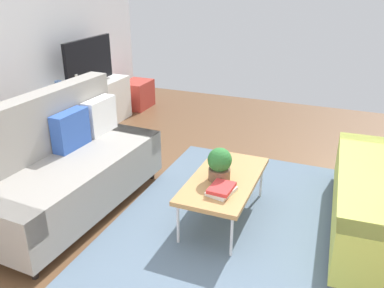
{
  "coord_description": "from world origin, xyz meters",
  "views": [
    {
      "loc": [
        -3.0,
        -0.93,
        2.11
      ],
      "look_at": [
        0.15,
        0.36,
        0.65
      ],
      "focal_mm": 37.86,
      "sensor_mm": 36.0,
      "label": 1
    }
  ],
  "objects_px": {
    "tv_console": "(92,107)",
    "bottle_1": "(76,83)",
    "coffee_table": "(224,181)",
    "couch_beige": "(66,166)",
    "storage_trunk": "(137,94)",
    "tv": "(89,63)",
    "table_book_0": "(221,191)",
    "vase_0": "(59,88)",
    "potted_plant": "(220,164)",
    "bottle_0": "(72,87)"
  },
  "relations": [
    {
      "from": "storage_trunk",
      "to": "tv_console",
      "type": "bearing_deg",
      "value": 174.81
    },
    {
      "from": "potted_plant",
      "to": "vase_0",
      "type": "distance_m",
      "value": 2.66
    },
    {
      "from": "couch_beige",
      "to": "tv",
      "type": "relative_size",
      "value": 1.94
    },
    {
      "from": "potted_plant",
      "to": "bottle_1",
      "type": "xyz_separation_m",
      "value": [
        1.2,
        2.38,
        0.18
      ]
    },
    {
      "from": "couch_beige",
      "to": "table_book_0",
      "type": "height_order",
      "value": "couch_beige"
    },
    {
      "from": "tv_console",
      "to": "bottle_1",
      "type": "height_order",
      "value": "bottle_1"
    },
    {
      "from": "couch_beige",
      "to": "bottle_0",
      "type": "relative_size",
      "value": 10.64
    },
    {
      "from": "couch_beige",
      "to": "table_book_0",
      "type": "bearing_deg",
      "value": 97.26
    },
    {
      "from": "coffee_table",
      "to": "vase_0",
      "type": "height_order",
      "value": "vase_0"
    },
    {
      "from": "potted_plant",
      "to": "bottle_1",
      "type": "distance_m",
      "value": 2.67
    },
    {
      "from": "table_book_0",
      "to": "tv_console",
      "type": "bearing_deg",
      "value": 54.98
    },
    {
      "from": "tv_console",
      "to": "table_book_0",
      "type": "xyz_separation_m",
      "value": [
        -1.76,
        -2.51,
        0.12
      ]
    },
    {
      "from": "coffee_table",
      "to": "table_book_0",
      "type": "distance_m",
      "value": 0.27
    },
    {
      "from": "coffee_table",
      "to": "bottle_0",
      "type": "distance_m",
      "value": 2.66
    },
    {
      "from": "coffee_table",
      "to": "table_book_0",
      "type": "xyz_separation_m",
      "value": [
        -0.26,
        -0.06,
        0.04
      ]
    },
    {
      "from": "potted_plant",
      "to": "bottle_0",
      "type": "distance_m",
      "value": 2.63
    },
    {
      "from": "storage_trunk",
      "to": "tv",
      "type": "bearing_deg",
      "value": 175.84
    },
    {
      "from": "vase_0",
      "to": "bottle_0",
      "type": "distance_m",
      "value": 0.17
    },
    {
      "from": "bottle_0",
      "to": "bottle_1",
      "type": "xyz_separation_m",
      "value": [
        0.09,
        0.0,
        0.03
      ]
    },
    {
      "from": "couch_beige",
      "to": "coffee_table",
      "type": "distance_m",
      "value": 1.47
    },
    {
      "from": "tv",
      "to": "bottle_0",
      "type": "relative_size",
      "value": 5.5
    },
    {
      "from": "table_book_0",
      "to": "bottle_1",
      "type": "distance_m",
      "value": 2.87
    },
    {
      "from": "coffee_table",
      "to": "table_book_0",
      "type": "bearing_deg",
      "value": -167.13
    },
    {
      "from": "tv",
      "to": "vase_0",
      "type": "relative_size",
      "value": 5.18
    },
    {
      "from": "storage_trunk",
      "to": "bottle_1",
      "type": "xyz_separation_m",
      "value": [
        -1.44,
        0.06,
        0.54
      ]
    },
    {
      "from": "tv",
      "to": "bottle_1",
      "type": "xyz_separation_m",
      "value": [
        -0.34,
        -0.02,
        -0.2
      ]
    },
    {
      "from": "couch_beige",
      "to": "bottle_1",
      "type": "relative_size",
      "value": 8.34
    },
    {
      "from": "table_book_0",
      "to": "vase_0",
      "type": "xyz_separation_m",
      "value": [
        1.18,
        2.56,
        0.3
      ]
    },
    {
      "from": "bottle_1",
      "to": "table_book_0",
      "type": "bearing_deg",
      "value": -119.87
    },
    {
      "from": "table_book_0",
      "to": "vase_0",
      "type": "height_order",
      "value": "vase_0"
    },
    {
      "from": "bottle_0",
      "to": "bottle_1",
      "type": "relative_size",
      "value": 0.78
    },
    {
      "from": "coffee_table",
      "to": "table_book_0",
      "type": "height_order",
      "value": "table_book_0"
    },
    {
      "from": "tv_console",
      "to": "vase_0",
      "type": "distance_m",
      "value": 0.72
    },
    {
      "from": "tv",
      "to": "table_book_0",
      "type": "height_order",
      "value": "tv"
    },
    {
      "from": "tv_console",
      "to": "bottle_1",
      "type": "distance_m",
      "value": 0.55
    },
    {
      "from": "storage_trunk",
      "to": "potted_plant",
      "type": "xyz_separation_m",
      "value": [
        -2.64,
        -2.32,
        0.35
      ]
    },
    {
      "from": "coffee_table",
      "to": "couch_beige",
      "type": "bearing_deg",
      "value": 104.95
    },
    {
      "from": "couch_beige",
      "to": "tv",
      "type": "bearing_deg",
      "value": -149.09
    },
    {
      "from": "couch_beige",
      "to": "tv_console",
      "type": "distance_m",
      "value": 2.15
    },
    {
      "from": "bottle_1",
      "to": "tv",
      "type": "bearing_deg",
      "value": 3.36
    },
    {
      "from": "bottle_1",
      "to": "vase_0",
      "type": "bearing_deg",
      "value": 159.39
    },
    {
      "from": "vase_0",
      "to": "potted_plant",
      "type": "bearing_deg",
      "value": -111.29
    },
    {
      "from": "table_book_0",
      "to": "bottle_0",
      "type": "height_order",
      "value": "bottle_0"
    },
    {
      "from": "tv",
      "to": "coffee_table",
      "type": "bearing_deg",
      "value": -121.68
    },
    {
      "from": "bottle_1",
      "to": "potted_plant",
      "type": "bearing_deg",
      "value": -116.79
    },
    {
      "from": "coffee_table",
      "to": "bottle_1",
      "type": "xyz_separation_m",
      "value": [
        1.16,
        2.41,
        0.36
      ]
    },
    {
      "from": "coffee_table",
      "to": "bottle_0",
      "type": "bearing_deg",
      "value": 66.1
    },
    {
      "from": "bottle_0",
      "to": "coffee_table",
      "type": "bearing_deg",
      "value": -113.9
    },
    {
      "from": "coffee_table",
      "to": "storage_trunk",
      "type": "relative_size",
      "value": 2.12
    },
    {
      "from": "coffee_table",
      "to": "potted_plant",
      "type": "height_order",
      "value": "potted_plant"
    }
  ]
}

